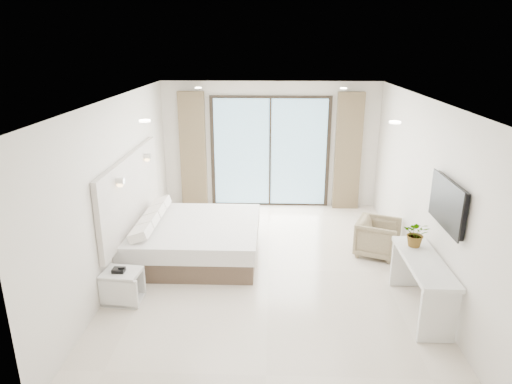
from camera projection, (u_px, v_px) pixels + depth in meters
ground at (268, 270)px, 7.28m from camera, size 6.20×6.20×0.00m
room_shell at (257, 162)px, 7.53m from camera, size 4.62×6.22×2.72m
bed at (194, 239)px, 7.67m from camera, size 2.11×2.01×0.73m
nightstand at (123, 286)px, 6.34m from camera, size 0.54×0.46×0.46m
phone at (119, 270)px, 6.24m from camera, size 0.17×0.13×0.06m
console_desk at (423, 274)px, 6.00m from camera, size 0.47×1.50×0.77m
plant at (416, 236)px, 6.28m from camera, size 0.45×0.47×0.29m
armchair at (378, 236)px, 7.71m from camera, size 0.84×0.86×0.69m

